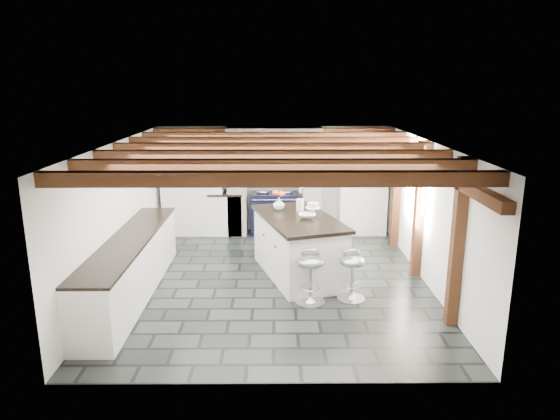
{
  "coord_description": "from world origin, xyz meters",
  "views": [
    {
      "loc": [
        0.03,
        -7.83,
        3.2
      ],
      "look_at": [
        0.1,
        0.4,
        1.1
      ],
      "focal_mm": 32.0,
      "sensor_mm": 36.0,
      "label": 1
    }
  ],
  "objects_px": {
    "range_cooker": "(275,212)",
    "bar_stool_far": "(310,270)",
    "bar_stool_near": "(352,269)",
    "kitchen_island": "(298,245)"
  },
  "relations": [
    {
      "from": "range_cooker",
      "to": "bar_stool_far",
      "type": "relative_size",
      "value": 1.19
    },
    {
      "from": "kitchen_island",
      "to": "bar_stool_near",
      "type": "bearing_deg",
      "value": -70.31
    },
    {
      "from": "range_cooker",
      "to": "bar_stool_near",
      "type": "height_order",
      "value": "range_cooker"
    },
    {
      "from": "range_cooker",
      "to": "kitchen_island",
      "type": "bearing_deg",
      "value": -80.69
    },
    {
      "from": "bar_stool_near",
      "to": "bar_stool_far",
      "type": "xyz_separation_m",
      "value": [
        -0.63,
        -0.11,
        0.03
      ]
    },
    {
      "from": "bar_stool_near",
      "to": "bar_stool_far",
      "type": "bearing_deg",
      "value": -171.12
    },
    {
      "from": "range_cooker",
      "to": "kitchen_island",
      "type": "height_order",
      "value": "kitchen_island"
    },
    {
      "from": "kitchen_island",
      "to": "bar_stool_far",
      "type": "height_order",
      "value": "kitchen_island"
    },
    {
      "from": "kitchen_island",
      "to": "bar_stool_near",
      "type": "xyz_separation_m",
      "value": [
        0.77,
        -1.02,
        -0.04
      ]
    },
    {
      "from": "range_cooker",
      "to": "kitchen_island",
      "type": "relative_size",
      "value": 0.43
    }
  ]
}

